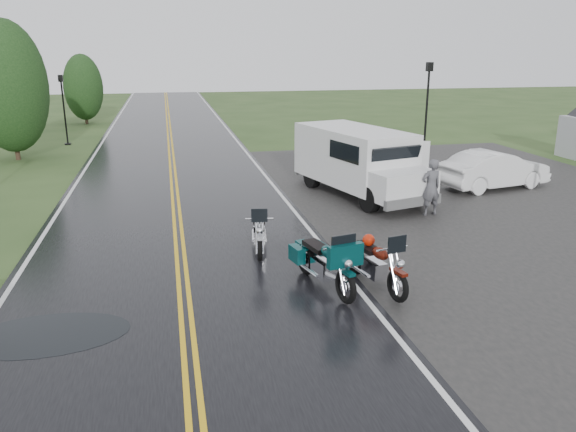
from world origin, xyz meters
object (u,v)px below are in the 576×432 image
Objects in this scene: motorcycle_red at (398,273)px; motorcycle_silver at (260,238)px; motorcycle_teal at (346,273)px; van_white at (371,176)px; lamp_post_far_right at (427,108)px; sedan_white at (494,170)px; lamp_post_far_left at (64,110)px; person_at_van at (431,188)px.

motorcycle_red is 1.07× the size of motorcycle_silver.
van_white is at bearing 52.75° from motorcycle_teal.
motorcycle_red is 18.36m from lamp_post_far_right.
sedan_white is 22.75m from lamp_post_far_left.
motorcycle_red is 6.89m from van_white.
motorcycle_red is 3.83m from motorcycle_silver.
person_at_van is at bearing -114.39° from lamp_post_far_right.
motorcycle_teal is (-1.09, 0.16, 0.03)m from motorcycle_red.
sedan_white reaches higher than motorcycle_silver.
person_at_van is 0.42× the size of sedan_white.
motorcycle_teal is 0.40× the size of van_white.
motorcycle_teal is at bearing 43.35° from person_at_van.
motorcycle_teal is 24.68m from lamp_post_far_left.
person_at_van reaches higher than motorcycle_silver.
lamp_post_far_left is 0.84× the size of lamp_post_far_right.
lamp_post_far_left is (-8.91, 22.98, 1.20)m from motorcycle_teal.
van_white is at bearing 49.21° from motorcycle_silver.
motorcycle_red is 1.10m from motorcycle_teal.
motorcycle_silver is at bearing -154.09° from van_white.
motorcycle_red is 0.96× the size of motorcycle_teal.
motorcycle_teal is 0.54× the size of lamp_post_far_right.
sedan_white is (8.71, 8.64, -0.02)m from motorcycle_teal.
motorcycle_red is 25.24m from lamp_post_far_left.
sedan_white is (4.01, 2.85, -0.19)m from person_at_van.
van_white is 1.95m from person_at_van.
van_white is at bearing -28.17° from person_at_van.
lamp_post_far_left is (-11.81, 16.52, 0.70)m from van_white.
lamp_post_far_right is at bearing 41.22° from van_white.
person_at_van reaches higher than motorcycle_teal.
sedan_white is at bearing 5.62° from van_white.
motorcycle_red is 6.96m from person_at_van.
lamp_post_far_right reaches higher than van_white.
lamp_post_far_right is (9.39, 16.14, 1.56)m from motorcycle_teal.
lamp_post_far_left is (-7.57, 20.18, 1.28)m from motorcycle_silver.
motorcycle_red is 11.65m from sedan_white.
person_at_van is at bearing 47.03° from motorcycle_red.
sedan_white is 0.95× the size of lamp_post_far_right.
van_white reaches higher than motorcycle_teal.
motorcycle_red is at bearing 51.15° from person_at_van.
motorcycle_red is at bearing 127.60° from sedan_white.
person_at_van is (3.61, 5.95, 0.21)m from motorcycle_red.
person_at_van is (4.70, 5.79, 0.17)m from motorcycle_teal.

